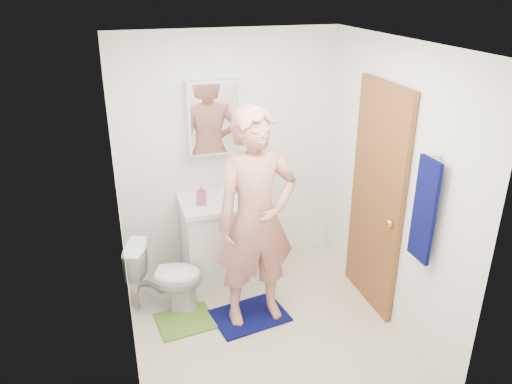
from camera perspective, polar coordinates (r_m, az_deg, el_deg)
floor at (r=4.52m, az=1.01°, el=-15.31°), size 2.20×2.40×0.02m
ceiling at (r=3.55m, az=1.30°, el=16.82°), size 2.20×2.40×0.02m
wall_back at (r=4.96m, az=-3.17°, el=4.37°), size 2.20×0.02×2.40m
wall_front at (r=2.90m, az=8.63°, el=-10.81°), size 2.20×0.02×2.40m
wall_left at (r=3.72m, az=-15.38°, el=-3.25°), size 0.02×2.40×2.40m
wall_right at (r=4.33m, az=15.27°, el=0.60°), size 0.02×2.40×2.40m
vanity_cabinet at (r=4.99m, az=-3.83°, el=-5.58°), size 0.75×0.55×0.80m
countertop at (r=4.80m, az=-3.96°, el=-1.14°), size 0.79×0.59×0.05m
sink_basin at (r=4.80m, az=-3.97°, el=-0.98°), size 0.40×0.40×0.03m
faucet at (r=4.93m, az=-4.47°, el=0.59°), size 0.03×0.03×0.12m
medicine_cabinet at (r=4.75m, az=-4.85°, el=8.49°), size 0.50×0.12×0.70m
mirror_panel at (r=4.69m, az=-4.69°, el=8.30°), size 0.46×0.01×0.66m
door at (r=4.49m, az=13.57°, el=-0.81°), size 0.05×0.80×2.05m
door_knob at (r=4.26m, az=15.11°, el=-3.49°), size 0.07×0.07×0.07m
towel at (r=3.84m, az=18.68°, el=-2.02°), size 0.03×0.24×0.80m
towel_hook at (r=3.71m, az=20.02°, el=3.94°), size 0.06×0.02×0.02m
toilet at (r=4.63m, az=-10.28°, el=-9.46°), size 0.73×0.55×0.67m
bath_mat at (r=4.62m, az=-0.72°, el=-13.94°), size 0.71×0.56×0.02m
green_rug at (r=4.61m, az=-8.05°, el=-14.38°), size 0.53×0.47×0.02m
soap_dispenser at (r=4.68m, az=-6.23°, el=-0.29°), size 0.11×0.12×0.20m
toothbrush_cup at (r=4.91m, az=-1.37°, el=0.46°), size 0.15×0.15×0.10m
man at (r=4.11m, az=0.03°, el=-3.20°), size 0.72×0.50×1.91m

